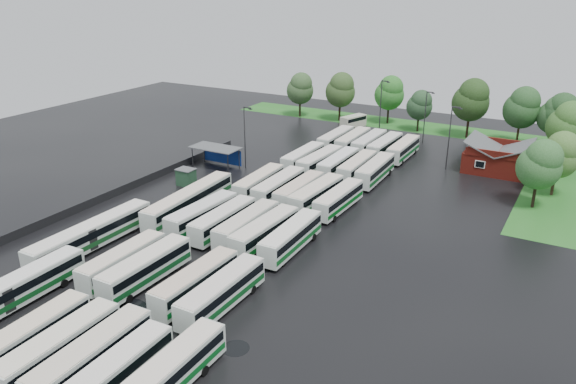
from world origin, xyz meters
The scene contains 60 objects.
ground centered at (0.00, 0.00, 0.00)m, with size 160.00×160.00×0.00m, color black.
brick_building centered at (24.00, 42.77, 1.87)m, with size 10.07×8.60×5.39m.
wash_shed centered at (-17.20, 22.02, 2.99)m, with size 8.20×4.20×3.58m.
utility_hut centered at (-16.20, 12.60, 1.32)m, with size 2.70×2.20×2.62m.
grass_strip_north centered at (2.00, 64.80, 0.01)m, with size 80.00×10.00×0.01m, color #256B21.
grass_strip_east centered at (34.00, 42.80, 0.01)m, with size 10.00×50.00×0.01m, color #256B21.
west_fence centered at (-22.20, 8.00, 0.60)m, with size 0.10×50.00×1.20m, color #2D2D30.
bus_r0c1 centered at (-1.39, -26.07, 1.70)m, with size 2.76×11.15×3.08m.
bus_r0c2 centered at (2.02, -26.07, 1.75)m, with size 2.64×11.47×3.18m.
bus_r0c3 centered at (5.29, -25.68, 1.78)m, with size 2.79×11.70×3.24m.
bus_r0c4 centered at (8.33, -26.21, 1.70)m, with size 2.59×11.15×3.09m.
bus_r1c0 centered at (-4.28, -12.61, 1.70)m, with size 2.47×11.11×3.09m.
bus_r1c1 centered at (-1.06, -12.63, 1.78)m, with size 2.57×11.64×3.23m.
bus_r1c3 centered at (5.16, -12.27, 1.72)m, with size 2.61×11.28×3.13m.
bus_r1c4 centered at (8.58, -12.61, 1.77)m, with size 2.52×11.57×3.22m.
bus_r2c0 centered at (-4.49, 1.37, 1.77)m, with size 3.03×11.68×3.22m.
bus_r2c1 centered at (-1.20, 1.31, 1.73)m, with size 2.45×11.30×3.14m.
bus_r2c2 centered at (2.18, 1.46, 1.75)m, with size 2.53×11.47×3.19m.
bus_r2c3 centered at (5.07, 0.95, 1.77)m, with size 2.90×11.66×3.22m.
bus_r2c4 centered at (8.48, 1.19, 1.76)m, with size 2.73×11.55×3.20m.
bus_r3c0 centered at (-4.47, 14.89, 1.73)m, with size 2.87×11.37×3.14m.
bus_r3c1 centered at (-1.07, 14.77, 1.78)m, with size 2.63×11.66×3.24m.
bus_r3c2 centered at (2.14, 15.00, 1.70)m, with size 2.45×11.15×3.10m.
bus_r3c3 centered at (5.01, 14.66, 1.78)m, with size 3.05×11.71×3.23m.
bus_r3c4 centered at (8.33, 14.79, 1.69)m, with size 2.64×11.12×3.08m.
bus_r4c0 centered at (-4.51, 28.74, 1.73)m, with size 2.42×11.33×3.15m.
bus_r4c1 centered at (-1.17, 28.25, 1.76)m, with size 3.01×11.62×3.20m.
bus_r4c2 centered at (1.95, 28.63, 1.74)m, with size 2.47×11.40×3.17m.
bus_r4c3 centered at (5.24, 28.60, 1.74)m, with size 2.62×11.39×3.16m.
bus_r4c4 centered at (8.32, 28.39, 1.77)m, with size 2.73×11.61×3.22m.
bus_r5c0 centered at (-4.54, 41.65, 1.74)m, with size 2.46×11.36×3.16m.
bus_r5c1 centered at (-1.26, 42.03, 1.77)m, with size 2.59×11.56×3.21m.
bus_r5c2 centered at (1.90, 42.09, 1.77)m, with size 2.47×11.53×3.21m.
bus_r5c3 centered at (5.00, 41.72, 1.75)m, with size 2.72×11.47×3.18m.
bus_r5c4 centered at (8.38, 41.77, 1.71)m, with size 2.39×11.14×3.10m.
artic_bus_west_a centered at (-9.00, -22.77, 1.71)m, with size 2.70×16.66×3.08m.
artic_bus_west_b centered at (-8.98, 4.40, 1.80)m, with size 3.31×17.54×3.24m.
artic_bus_west_c centered at (-12.15, -9.67, 1.78)m, with size 2.55×17.29×3.21m.
minibus centered at (-7.67, 57.17, 1.45)m, with size 4.00×6.38×2.62m.
tree_north_0 centered at (-22.22, 60.76, 6.46)m, with size 6.06×6.06×10.04m.
tree_north_1 centered at (-12.70, 61.55, 6.92)m, with size 6.49×6.49×10.75m.
tree_north_2 centered at (-2.57, 64.50, 6.71)m, with size 6.30×6.30×10.44m.
tree_north_3 centered at (5.14, 61.09, 5.56)m, with size 5.22×5.22×8.65m.
tree_north_4 centered at (15.14, 61.16, 7.62)m, with size 7.15×7.15×11.84m.
tree_north_5 centered at (24.52, 61.00, 7.17)m, with size 6.73×6.73×11.14m.
tree_north_6 centered at (31.00, 60.79, 6.85)m, with size 6.43×6.43×10.65m.
tree_east_0 centered at (31.41, 29.08, 6.35)m, with size 5.96×5.96×9.87m.
tree_east_1 centered at (33.23, 35.47, 6.26)m, with size 5.88×5.88×9.73m.
tree_east_2 centered at (33.74, 45.86, 4.49)m, with size 4.25×4.22×6.98m.
tree_east_3 centered at (32.95, 51.83, 7.08)m, with size 6.64×6.64×11.00m.
tree_east_4 centered at (30.24, 60.94, 6.44)m, with size 6.05×6.05×10.02m.
lamp_post_ne centered at (16.68, 39.54, 6.17)m, with size 1.64×0.32×10.62m.
lamp_post_nw centered at (-12.72, 23.96, 6.03)m, with size 1.60×0.31×10.38m.
lamp_post_back_w centered at (-0.92, 55.08, 6.31)m, with size 1.67×0.33×10.87m.
lamp_post_back_e centered at (8.62, 53.32, 5.75)m, with size 1.53×0.30×9.91m.
puddle_0 centered at (0.54, -18.07, 0.00)m, with size 5.33×5.33×0.01m, color black.
puddle_1 centered at (6.08, -24.53, 0.00)m, with size 3.71×3.71×0.01m, color black.
puddle_2 centered at (-7.86, 4.90, 0.00)m, with size 6.05×6.05×0.01m, color black.
puddle_3 centered at (7.07, -3.02, 0.00)m, with size 4.68×4.68×0.01m, color black.
puddle_4 centered at (13.25, -17.19, 0.00)m, with size 2.41×2.41×0.01m, color black.
Camera 1 is at (36.90, -50.06, 30.01)m, focal length 35.00 mm.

